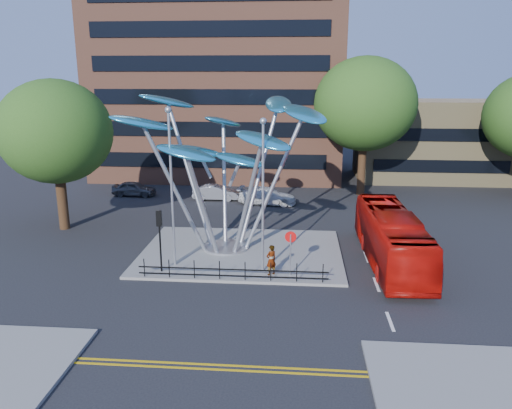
# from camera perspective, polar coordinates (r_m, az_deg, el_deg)

# --- Properties ---
(ground) EXTENTS (120.00, 120.00, 0.00)m
(ground) POSITION_cam_1_polar(r_m,az_deg,el_deg) (24.87, -0.90, -10.48)
(ground) COLOR black
(ground) RESTS_ON ground
(traffic_island) EXTENTS (12.00, 9.00, 0.15)m
(traffic_island) POSITION_cam_1_polar(r_m,az_deg,el_deg) (30.45, -1.67, -5.48)
(traffic_island) COLOR slate
(traffic_island) RESTS_ON ground
(double_yellow_near) EXTENTS (40.00, 0.12, 0.01)m
(double_yellow_near) POSITION_cam_1_polar(r_m,az_deg,el_deg) (19.64, -2.71, -17.92)
(double_yellow_near) COLOR gold
(double_yellow_near) RESTS_ON ground
(double_yellow_far) EXTENTS (40.00, 0.12, 0.01)m
(double_yellow_far) POSITION_cam_1_polar(r_m,az_deg,el_deg) (19.39, -2.83, -18.39)
(double_yellow_far) COLOR gold
(double_yellow_far) RESTS_ON ground
(brick_tower) EXTENTS (25.00, 15.00, 30.00)m
(brick_tower) POSITION_cam_1_polar(r_m,az_deg,el_deg) (55.18, -4.08, 19.28)
(brick_tower) COLOR brown
(brick_tower) RESTS_ON ground
(low_building_near) EXTENTS (15.00, 8.00, 8.00)m
(low_building_near) POSITION_cam_1_polar(r_m,az_deg,el_deg) (54.56, 19.47, 6.96)
(low_building_near) COLOR tan
(low_building_near) RESTS_ON ground
(tree_right) EXTENTS (8.80, 8.80, 12.11)m
(tree_right) POSITION_cam_1_polar(r_m,az_deg,el_deg) (44.83, 12.36, 11.14)
(tree_right) COLOR black
(tree_right) RESTS_ON ground
(tree_left) EXTENTS (7.60, 7.60, 10.32)m
(tree_left) POSITION_cam_1_polar(r_m,az_deg,el_deg) (36.43, -21.96, 7.69)
(tree_left) COLOR black
(tree_left) RESTS_ON ground
(leaf_sculpture) EXTENTS (12.72, 9.54, 9.51)m
(leaf_sculpture) POSITION_cam_1_polar(r_m,az_deg,el_deg) (29.62, -3.69, 7.48)
(leaf_sculpture) COLOR #9EA0A5
(leaf_sculpture) RESTS_ON traffic_island
(street_lamp_left) EXTENTS (0.36, 0.36, 8.80)m
(street_lamp_left) POSITION_cam_1_polar(r_m,az_deg,el_deg) (27.26, -9.68, 3.44)
(street_lamp_left) COLOR #9EA0A5
(street_lamp_left) RESTS_ON traffic_island
(street_lamp_right) EXTENTS (0.36, 0.36, 8.30)m
(street_lamp_right) POSITION_cam_1_polar(r_m,az_deg,el_deg) (26.04, 0.80, 2.54)
(street_lamp_right) COLOR #9EA0A5
(street_lamp_right) RESTS_ON traffic_island
(traffic_light_island) EXTENTS (0.28, 0.18, 3.42)m
(traffic_light_island) POSITION_cam_1_polar(r_m,az_deg,el_deg) (27.12, -10.98, -2.66)
(traffic_light_island) COLOR black
(traffic_light_island) RESTS_ON traffic_island
(no_entry_sign_island) EXTENTS (0.60, 0.10, 2.45)m
(no_entry_sign_island) POSITION_cam_1_polar(r_m,az_deg,el_deg) (26.41, 3.96, -4.72)
(no_entry_sign_island) COLOR #9EA0A5
(no_entry_sign_island) RESTS_ON traffic_island
(pedestrian_railing_front) EXTENTS (10.00, 0.06, 1.00)m
(pedestrian_railing_front) POSITION_cam_1_polar(r_m,az_deg,el_deg) (26.30, -2.73, -7.73)
(pedestrian_railing_front) COLOR black
(pedestrian_railing_front) RESTS_ON traffic_island
(red_bus) EXTENTS (2.86, 11.03, 3.05)m
(red_bus) POSITION_cam_1_polar(r_m,az_deg,el_deg) (29.56, 15.20, -3.66)
(red_bus) COLOR #B80E08
(red_bus) RESTS_ON ground
(pedestrian) EXTENTS (0.73, 0.69, 1.67)m
(pedestrian) POSITION_cam_1_polar(r_m,az_deg,el_deg) (26.71, 1.75, -6.36)
(pedestrian) COLOR gray
(pedestrian) RESTS_ON traffic_island
(parked_car_left) EXTENTS (3.96, 1.83, 1.32)m
(parked_car_left) POSITION_cam_1_polar(r_m,az_deg,el_deg) (45.78, -13.75, 1.78)
(parked_car_left) COLOR #45474D
(parked_car_left) RESTS_ON ground
(parked_car_mid) EXTENTS (4.00, 1.51, 1.30)m
(parked_car_mid) POSITION_cam_1_polar(r_m,az_deg,el_deg) (43.17, -4.61, 1.37)
(parked_car_mid) COLOR #9FA0A6
(parked_car_mid) RESTS_ON ground
(parked_car_right) EXTENTS (5.02, 2.46, 1.40)m
(parked_car_right) POSITION_cam_1_polar(r_m,az_deg,el_deg) (41.65, 1.28, 0.99)
(parked_car_right) COLOR silver
(parked_car_right) RESTS_ON ground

